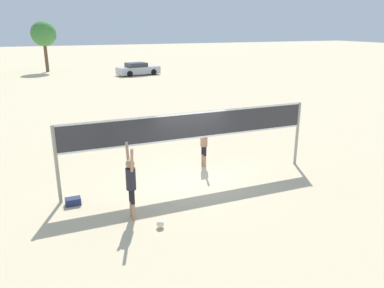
# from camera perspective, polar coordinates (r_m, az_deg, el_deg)

# --- Properties ---
(ground_plane) EXTENTS (200.00, 200.00, 0.00)m
(ground_plane) POSITION_cam_1_polar(r_m,az_deg,el_deg) (13.47, 0.00, -5.59)
(ground_plane) COLOR beige
(volleyball_net) EXTENTS (9.05, 0.11, 2.50)m
(volleyball_net) POSITION_cam_1_polar(r_m,az_deg,el_deg) (12.85, 0.00, 2.00)
(volleyball_net) COLOR gray
(volleyball_net) RESTS_ON ground_plane
(player_spiker) EXTENTS (0.28, 0.71, 2.21)m
(player_spiker) POSITION_cam_1_polar(r_m,az_deg,el_deg) (10.64, -9.29, -5.50)
(player_spiker) COLOR tan
(player_spiker) RESTS_ON ground_plane
(player_blocker) EXTENTS (0.28, 0.68, 1.98)m
(player_blocker) POSITION_cam_1_polar(r_m,az_deg,el_deg) (14.55, 1.83, 0.53)
(player_blocker) COLOR tan
(player_blocker) RESTS_ON ground_plane
(volleyball) EXTENTS (0.22, 0.22, 0.22)m
(volleyball) POSITION_cam_1_polar(r_m,az_deg,el_deg) (10.52, -4.85, -12.06)
(volleyball) COLOR silver
(volleyball) RESTS_ON ground_plane
(gear_bag) EXTENTS (0.46, 0.29, 0.22)m
(gear_bag) POSITION_cam_1_polar(r_m,az_deg,el_deg) (12.27, -17.67, -8.33)
(gear_bag) COLOR navy
(gear_bag) RESTS_ON ground_plane
(parked_car_near) EXTENTS (4.93, 2.66, 1.37)m
(parked_car_near) POSITION_cam_1_polar(r_m,az_deg,el_deg) (43.03, -8.24, 11.19)
(parked_car_near) COLOR #B7B7BC
(parked_car_near) RESTS_ON ground_plane
(tree_right_cluster) EXTENTS (2.89, 2.89, 5.85)m
(tree_right_cluster) POSITION_cam_1_polar(r_m,az_deg,el_deg) (48.74, -21.68, 15.30)
(tree_right_cluster) COLOR brown
(tree_right_cluster) RESTS_ON ground_plane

